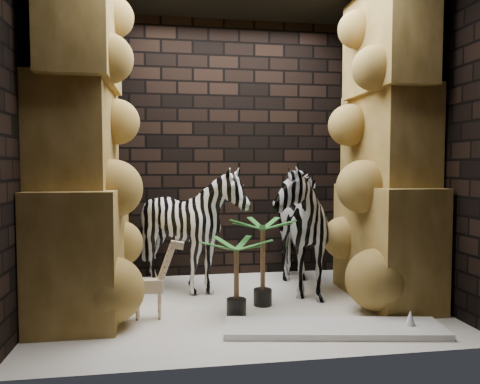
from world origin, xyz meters
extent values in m
plane|color=white|center=(0.00, 0.00, 0.00)|extent=(3.50, 3.50, 0.00)
plane|color=black|center=(0.00, 1.25, 1.50)|extent=(3.50, 0.00, 3.50)
plane|color=black|center=(0.00, -1.25, 1.50)|extent=(3.50, 0.00, 3.50)
plane|color=black|center=(-1.75, 0.00, 1.50)|extent=(0.00, 3.00, 3.00)
plane|color=black|center=(1.75, 0.00, 1.50)|extent=(0.00, 3.00, 3.00)
imported|color=white|center=(0.60, 0.46, 0.76)|extent=(0.70, 1.29, 1.53)
imported|color=white|center=(-0.43, 0.53, 0.58)|extent=(1.06, 1.30, 1.16)
cube|color=white|center=(0.61, -0.77, 0.03)|extent=(1.75, 0.69, 0.05)
camera|label=1|loc=(-0.66, -4.11, 1.29)|focal=34.15mm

